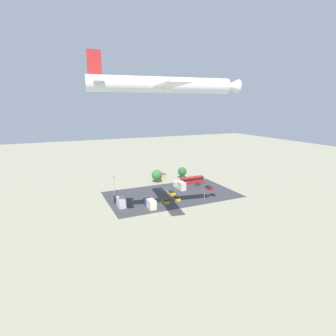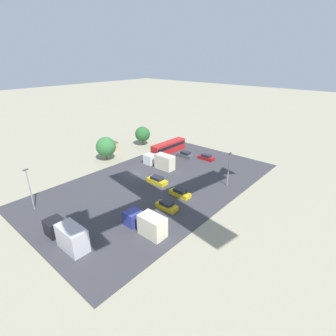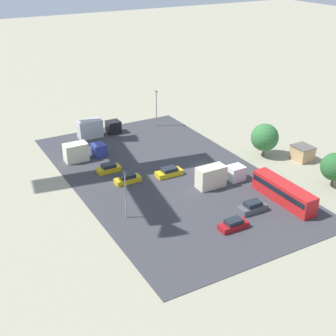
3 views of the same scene
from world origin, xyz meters
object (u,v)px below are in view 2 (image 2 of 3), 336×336
at_px(parked_car_2, 167,206).
at_px(parked_truck_2, 147,223).
at_px(bus, 169,147).
at_px(parked_truck_0, 160,161).
at_px(parked_car_0, 206,157).
at_px(parked_car_3, 157,180).
at_px(parked_truck_1, 67,235).
at_px(parked_car_4, 180,193).
at_px(shed_building, 110,147).
at_px(parked_car_1, 185,155).

bearing_deg(parked_car_2, parked_truck_2, 16.57).
bearing_deg(bus, parked_truck_0, -59.50).
xyz_separation_m(bus, parked_car_0, (-2.41, 11.14, -1.06)).
bearing_deg(parked_car_3, parked_truck_1, -170.21).
distance_m(bus, parked_car_4, 25.11).
bearing_deg(shed_building, parked_truck_2, 60.55).
bearing_deg(parked_car_1, parked_car_3, -163.26).
distance_m(parked_car_0, parked_car_3, 18.65).
relative_size(parked_car_1, parked_truck_1, 0.49).
xyz_separation_m(shed_building, bus, (-10.03, 13.55, 0.39)).
xyz_separation_m(shed_building, parked_car_1, (-10.10, 19.49, -0.59)).
bearing_deg(parked_car_0, parked_truck_0, -25.31).
bearing_deg(parked_truck_1, shed_building, 44.09).
bearing_deg(parked_truck_0, bus, 30.50).
bearing_deg(bus, parked_car_3, -56.25).
bearing_deg(parked_truck_0, parked_car_3, -142.15).
relative_size(shed_building, parked_truck_1, 0.42).
bearing_deg(parked_car_1, bus, 90.70).
height_order(shed_building, parked_truck_2, parked_truck_2).
xyz_separation_m(parked_car_1, parked_car_2, (22.73, 13.31, -0.07)).
xyz_separation_m(parked_car_2, parked_car_4, (-5.26, -1.18, -0.00)).
relative_size(bus, parked_truck_0, 1.36).
height_order(parked_car_3, parked_truck_0, parked_truck_0).
xyz_separation_m(parked_car_4, parked_truck_2, (12.33, 3.29, 0.92)).
relative_size(shed_building, parked_car_2, 0.90).
xyz_separation_m(parked_car_3, parked_truck_1, (23.08, 3.98, 1.03)).
height_order(parked_truck_1, parked_truck_2, parked_truck_1).
xyz_separation_m(parked_truck_0, parked_truck_2, (20.32, 15.82, -0.09)).
distance_m(parked_car_2, parked_truck_1, 17.27).
relative_size(parked_car_0, parked_car_3, 0.91).
bearing_deg(parked_car_3, shed_building, 75.71).
bearing_deg(parked_car_1, parked_car_2, -149.65).
bearing_deg(parked_car_0, bus, -77.80).
xyz_separation_m(parked_car_0, parked_car_4, (19.81, 6.94, 0.01)).
relative_size(parked_car_4, parked_truck_2, 0.57).
height_order(parked_car_2, parked_truck_0, parked_truck_0).
bearing_deg(parked_car_4, parked_truck_0, -122.51).
xyz_separation_m(bus, parked_truck_2, (29.74, 21.36, -0.14)).
xyz_separation_m(bus, parked_car_2, (22.66, 19.26, -1.05)).
distance_m(bus, parked_car_1, 6.03).
relative_size(parked_car_0, parked_truck_2, 0.55).
relative_size(shed_building, parked_truck_2, 0.49).
xyz_separation_m(parked_car_0, parked_car_3, (18.65, -0.29, 0.01)).
distance_m(parked_car_4, parked_truck_0, 14.89).
distance_m(bus, parked_car_0, 11.45).
relative_size(parked_car_2, parked_car_3, 0.89).
height_order(parked_car_2, parked_truck_2, parked_truck_2).
bearing_deg(shed_building, parked_car_1, 117.40).
xyz_separation_m(bus, parked_car_1, (-0.07, 5.94, -0.98)).
bearing_deg(parked_car_2, parked_truck_0, -134.01).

